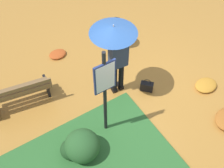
# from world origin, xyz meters

# --- Properties ---
(ground_plane) EXTENTS (18.00, 18.00, 0.00)m
(ground_plane) POSITION_xyz_m (0.00, 0.00, 0.00)
(ground_plane) COLOR #B27A33
(person_with_umbrella) EXTENTS (0.96, 0.96, 2.04)m
(person_with_umbrella) POSITION_xyz_m (0.28, -0.18, 1.55)
(person_with_umbrella) COLOR black
(person_with_umbrella) RESTS_ON ground_plane
(info_sign_post) EXTENTS (0.44, 0.07, 2.30)m
(info_sign_post) POSITION_xyz_m (1.02, 0.61, 1.44)
(info_sign_post) COLOR black
(info_sign_post) RESTS_ON ground_plane
(handbag) EXTENTS (0.31, 0.31, 0.37)m
(handbag) POSITION_xyz_m (-0.37, 0.19, 0.13)
(handbag) COLOR black
(handbag) RESTS_ON ground_plane
(park_bench) EXTENTS (1.40, 0.60, 0.75)m
(park_bench) POSITION_xyz_m (2.28, -0.97, 0.40)
(park_bench) COLOR black
(park_bench) RESTS_ON ground_plane
(trash_bin) EXTENTS (0.42, 0.42, 0.83)m
(trash_bin) POSITION_xyz_m (-0.57, -1.48, 0.42)
(trash_bin) COLOR #4C4C51
(trash_bin) RESTS_ON ground_plane
(shrub_cluster) EXTENTS (0.78, 0.71, 0.64)m
(shrub_cluster) POSITION_xyz_m (1.76, 0.84, 0.30)
(shrub_cluster) COLOR #285628
(shrub_cluster) RESTS_ON ground_plane
(leaf_pile_near_person) EXTENTS (0.56, 0.45, 0.12)m
(leaf_pile_near_person) POSITION_xyz_m (-1.64, 0.88, 0.06)
(leaf_pile_near_person) COLOR #C68428
(leaf_pile_near_person) RESTS_ON ground_plane
(leaf_pile_by_bench) EXTENTS (0.45, 0.36, 0.10)m
(leaf_pile_by_bench) POSITION_xyz_m (0.91, -2.00, 0.05)
(leaf_pile_by_bench) COLOR #B74C1E
(leaf_pile_by_bench) RESTS_ON ground_plane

